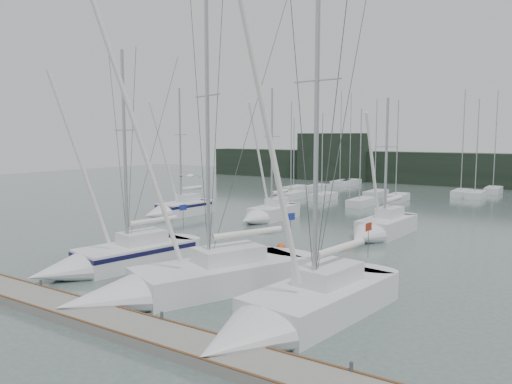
# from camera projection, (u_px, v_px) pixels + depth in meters

# --- Properties ---
(ground) EXTENTS (160.00, 160.00, 0.00)m
(ground) POSITION_uv_depth(u_px,v_px,m) (191.00, 293.00, 24.28)
(ground) COLOR #4D5E5A
(ground) RESTS_ON ground
(dock) EXTENTS (24.00, 2.00, 0.40)m
(dock) POSITION_uv_depth(u_px,v_px,m) (109.00, 321.00, 20.11)
(dock) COLOR slate
(dock) RESTS_ON ground
(far_treeline) EXTENTS (90.00, 4.00, 5.00)m
(far_treeline) POSITION_uv_depth(u_px,v_px,m) (459.00, 169.00, 75.51)
(far_treeline) COLOR black
(far_treeline) RESTS_ON ground
(far_building_left) EXTENTS (12.00, 3.00, 8.00)m
(far_building_left) POSITION_uv_depth(u_px,v_px,m) (332.00, 157.00, 84.58)
(far_building_left) COLOR black
(far_building_left) RESTS_ON ground
(mast_forest) EXTENTS (45.76, 25.72, 14.46)m
(mast_forest) POSITION_uv_depth(u_px,v_px,m) (465.00, 196.00, 59.20)
(mast_forest) COLOR silver
(mast_forest) RESTS_ON ground
(sailboat_near_left) EXTENTS (4.88, 10.18, 13.47)m
(sailboat_near_left) POSITION_uv_depth(u_px,v_px,m) (107.00, 260.00, 28.27)
(sailboat_near_left) COLOR silver
(sailboat_near_left) RESTS_ON ground
(sailboat_near_center) EXTENTS (7.95, 12.50, 16.27)m
(sailboat_near_center) POSITION_uv_depth(u_px,v_px,m) (170.00, 285.00, 23.62)
(sailboat_near_center) COLOR silver
(sailboat_near_center) RESTS_ON ground
(sailboat_near_right) EXTENTS (4.76, 11.41, 16.67)m
(sailboat_near_right) POSITION_uv_depth(u_px,v_px,m) (288.00, 315.00, 19.67)
(sailboat_near_right) COLOR silver
(sailboat_near_right) RESTS_ON ground
(sailboat_mid_a) EXTENTS (3.44, 7.50, 12.87)m
(sailboat_mid_a) POSITION_uv_depth(u_px,v_px,m) (174.00, 210.00, 47.31)
(sailboat_mid_a) COLOR silver
(sailboat_mid_a) RESTS_ON ground
(sailboat_mid_b) EXTENTS (2.60, 7.60, 12.62)m
(sailboat_mid_b) POSITION_uv_depth(u_px,v_px,m) (265.00, 215.00, 44.78)
(sailboat_mid_b) COLOR silver
(sailboat_mid_b) RESTS_ON ground
(sailboat_mid_c) EXTENTS (3.28, 8.64, 11.27)m
(sailboat_mid_c) POSITION_uv_depth(u_px,v_px,m) (378.00, 230.00, 37.43)
(sailboat_mid_c) COLOR silver
(sailboat_mid_c) RESTS_ON ground
(buoy_a) EXTENTS (0.64, 0.64, 0.64)m
(buoy_a) POSITION_uv_depth(u_px,v_px,m) (281.00, 248.00, 34.08)
(buoy_a) COLOR #DC4313
(buoy_a) RESTS_ON ground
(buoy_b) EXTENTS (0.62, 0.62, 0.62)m
(buoy_b) POSITION_uv_depth(u_px,v_px,m) (349.00, 248.00, 34.01)
(buoy_b) COLOR #DC4313
(buoy_b) RESTS_ON ground
(seagull) EXTENTS (0.97, 0.46, 0.19)m
(seagull) POSITION_uv_depth(u_px,v_px,m) (190.00, 176.00, 22.86)
(seagull) COLOR white
(seagull) RESTS_ON ground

